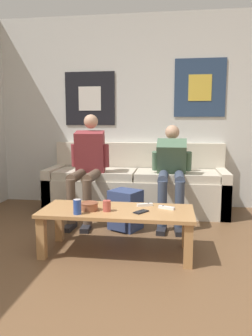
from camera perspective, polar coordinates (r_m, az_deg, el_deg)
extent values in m
cube|color=silver|center=(4.52, 2.97, 9.71)|extent=(10.00, 0.05, 2.55)
cube|color=black|center=(4.61, -6.31, 11.92)|extent=(0.69, 0.01, 0.72)
cube|color=silver|center=(4.61, -6.33, 11.92)|extent=(0.31, 0.01, 0.32)
cube|color=navy|center=(4.50, 12.75, 13.48)|extent=(0.66, 0.01, 0.75)
cube|color=gold|center=(4.49, 12.76, 13.48)|extent=(0.30, 0.01, 0.34)
cube|color=beige|center=(4.49, 2.18, -1.08)|extent=(2.27, 0.13, 0.86)
cube|color=beige|center=(4.17, 1.65, -4.79)|extent=(2.27, 0.59, 0.43)
cube|color=beige|center=(4.41, -12.40, -3.49)|extent=(0.12, 0.59, 0.55)
cube|color=beige|center=(4.18, 16.50, -4.26)|extent=(0.12, 0.59, 0.55)
cube|color=beige|center=(4.21, -5.22, -1.03)|extent=(1.00, 0.55, 0.10)
cube|color=beige|center=(4.10, 8.74, -1.33)|extent=(1.00, 0.55, 0.10)
cube|color=#B27F4C|center=(2.86, -1.57, -7.51)|extent=(1.32, 0.55, 0.03)
cube|color=#B27F4C|center=(3.27, -11.52, -9.25)|extent=(0.07, 0.07, 0.36)
cube|color=#B27F4C|center=(3.10, 10.41, -10.22)|extent=(0.07, 0.07, 0.36)
cube|color=#B27F4C|center=(2.88, -14.47, -11.73)|extent=(0.07, 0.07, 0.36)
cube|color=#B27F4C|center=(2.68, 10.78, -13.14)|extent=(0.07, 0.07, 0.36)
cylinder|color=brown|center=(3.78, -8.57, -1.36)|extent=(0.11, 0.47, 0.11)
cylinder|color=brown|center=(3.61, -9.56, -5.94)|extent=(0.10, 0.10, 0.51)
cube|color=#232328|center=(3.61, -9.81, -10.11)|extent=(0.11, 0.25, 0.05)
cylinder|color=brown|center=(3.73, -5.92, -1.43)|extent=(0.11, 0.47, 0.11)
cylinder|color=brown|center=(3.56, -6.78, -6.08)|extent=(0.10, 0.10, 0.51)
cube|color=#232328|center=(3.56, -7.01, -10.31)|extent=(0.11, 0.25, 0.05)
cube|color=maroon|center=(3.99, -6.27, 2.73)|extent=(0.37, 0.33, 0.53)
sphere|color=tan|center=(4.03, -6.13, 8.05)|extent=(0.17, 0.17, 0.17)
cylinder|color=maroon|center=(4.04, -8.94, 2.20)|extent=(0.08, 0.10, 0.28)
cylinder|color=maroon|center=(3.94, -3.54, 2.15)|extent=(0.08, 0.10, 0.28)
cylinder|color=#384256|center=(3.64, 6.48, -1.67)|extent=(0.11, 0.43, 0.11)
cylinder|color=#384256|center=(3.48, 6.31, -6.38)|extent=(0.10, 0.10, 0.51)
cube|color=#232328|center=(3.49, 6.21, -10.70)|extent=(0.11, 0.25, 0.05)
cylinder|color=#384256|center=(3.64, 9.32, -1.73)|extent=(0.11, 0.43, 0.11)
cylinder|color=#384256|center=(3.48, 9.29, -6.44)|extent=(0.10, 0.10, 0.51)
cube|color=#232328|center=(3.49, 9.22, -10.76)|extent=(0.11, 0.25, 0.05)
cube|color=#4C6B51|center=(3.92, 7.97, 1.74)|extent=(0.35, 0.39, 0.47)
sphere|color=tan|center=(4.04, 8.06, 6.20)|extent=(0.17, 0.17, 0.17)
cylinder|color=#4C6B51|center=(3.94, 5.14, 1.26)|extent=(0.08, 0.13, 0.24)
cylinder|color=#4C6B51|center=(3.94, 10.78, 1.15)|extent=(0.08, 0.13, 0.24)
cube|color=navy|center=(3.53, -0.08, -7.26)|extent=(0.38, 0.37, 0.42)
cube|color=navy|center=(3.46, -1.20, -9.20)|extent=(0.23, 0.17, 0.19)
cylinder|color=brown|center=(2.84, -6.36, -6.67)|extent=(0.14, 0.14, 0.07)
torus|color=brown|center=(2.83, -6.37, -6.09)|extent=(0.15, 0.15, 0.02)
cylinder|color=#B24C42|center=(2.80, -3.36, -6.59)|extent=(0.07, 0.07, 0.09)
cylinder|color=black|center=(2.78, -3.37, -5.54)|extent=(0.00, 0.00, 0.01)
cylinder|color=#28479E|center=(2.73, -8.48, -6.72)|extent=(0.07, 0.07, 0.12)
cylinder|color=silver|center=(2.72, -8.51, -5.45)|extent=(0.06, 0.06, 0.00)
cube|color=white|center=(2.89, 7.06, -6.86)|extent=(0.15, 0.08, 0.02)
cylinder|color=#333842|center=(2.90, 6.47, -6.52)|extent=(0.01, 0.01, 0.00)
cube|color=white|center=(2.97, 3.31, -6.42)|extent=(0.15, 0.09, 0.02)
cylinder|color=#333842|center=(2.98, 3.91, -6.12)|extent=(0.01, 0.01, 0.00)
cube|color=black|center=(2.77, 2.64, -7.63)|extent=(0.13, 0.15, 0.01)
cube|color=black|center=(2.77, 2.64, -7.51)|extent=(0.12, 0.14, 0.00)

